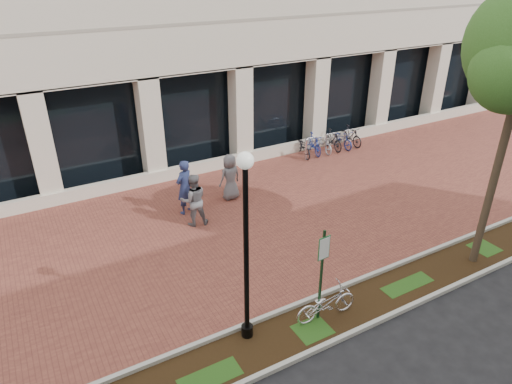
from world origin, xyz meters
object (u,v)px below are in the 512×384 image
pedestrian_mid (194,200)px  pedestrian_right (230,177)px  locked_bicycle (326,303)px  lamppost (246,242)px  pedestrian_left (185,187)px  bollard (306,149)px  parking_sign (322,265)px  bike_rack_cluster (327,141)px

pedestrian_mid → pedestrian_right: (1.91, 1.10, -0.04)m
locked_bicycle → pedestrian_mid: 5.99m
lamppost → pedestrian_left: lamppost is taller
bollard → parking_sign: bearing=-123.1°
pedestrian_mid → bollard: (6.53, 2.77, -0.41)m
lamppost → bike_rack_cluster: size_ratio=1.38×
parking_sign → pedestrian_right: parking_sign is taller
lamppost → parking_sign: bearing=-11.1°
pedestrian_mid → bollard: size_ratio=1.81×
pedestrian_left → lamppost: bearing=57.1°
locked_bicycle → pedestrian_mid: size_ratio=0.91×
bollard → bike_rack_cluster: bollard is taller
lamppost → bike_rack_cluster: bearing=44.0°
pedestrian_mid → bollard: pedestrian_mid is taller
parking_sign → lamppost: size_ratio=0.55×
bike_rack_cluster → pedestrian_left: bearing=-155.9°
parking_sign → lamppost: lamppost is taller
pedestrian_left → pedestrian_right: (1.87, 0.19, -0.12)m
pedestrian_mid → bike_rack_cluster: size_ratio=0.54×
parking_sign → pedestrian_right: bearing=77.4°
lamppost → pedestrian_right: (2.83, 6.56, -1.80)m
lamppost → pedestrian_right: size_ratio=2.69×
lamppost → bollard: size_ratio=4.64×
pedestrian_right → pedestrian_left: bearing=-3.0°
pedestrian_mid → bollard: bearing=-145.0°
parking_sign → pedestrian_left: bearing=93.0°
pedestrian_left → pedestrian_mid: size_ratio=1.08×
pedestrian_mid → lamppost: bearing=92.4°
bike_rack_cluster → lamppost: bearing=-128.0°
locked_bicycle → pedestrian_mid: (-1.10, 5.87, 0.49)m
lamppost → locked_bicycle: (2.03, -0.41, -2.24)m
bike_rack_cluster → pedestrian_right: bearing=-152.9°
lamppost → bollard: bearing=47.8°
pedestrian_left → pedestrian_mid: 0.91m
parking_sign → lamppost: 2.15m
lamppost → pedestrian_left: bearing=81.4°
locked_bicycle → pedestrian_mid: bearing=14.9°
pedestrian_mid → bike_rack_cluster: 8.72m
pedestrian_right → bollard: (4.62, 1.67, -0.36)m
pedestrian_right → bollard: pedestrian_right is taller
bike_rack_cluster → pedestrian_mid: bearing=-150.2°
locked_bicycle → pedestrian_left: 6.88m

